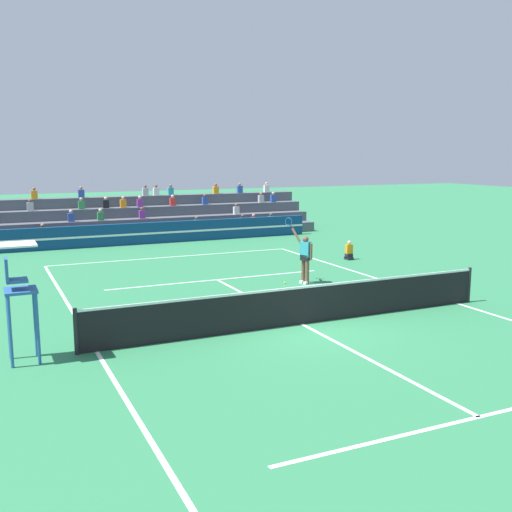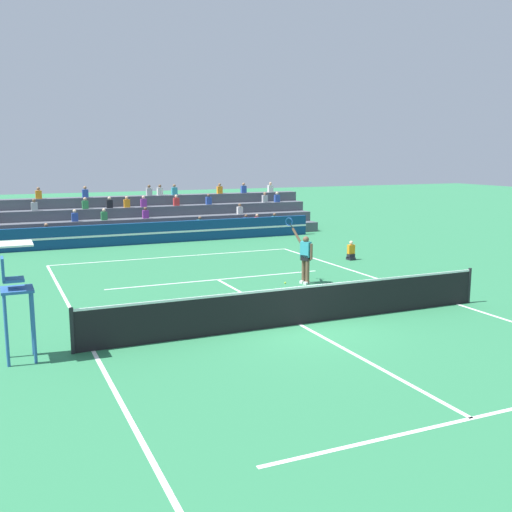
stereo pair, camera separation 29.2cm
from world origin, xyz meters
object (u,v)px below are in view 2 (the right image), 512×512
(tennis_player, at_px, (305,256))
(tennis_ball, at_px, (285,283))
(umpire_chair, at_px, (15,286))
(ball_kid_courtside, at_px, (351,252))

(tennis_player, height_order, tennis_ball, tennis_player)
(tennis_ball, bearing_deg, umpire_chair, -152.19)
(umpire_chair, relative_size, tennis_ball, 39.26)
(tennis_player, bearing_deg, umpire_chair, -154.97)
(umpire_chair, distance_m, tennis_ball, 10.40)
(umpire_chair, distance_m, ball_kid_courtside, 16.09)
(ball_kid_courtside, distance_m, tennis_ball, 5.80)
(umpire_chair, distance_m, tennis_player, 10.77)
(umpire_chair, xyz_separation_m, tennis_ball, (9.08, 4.79, -1.68))
(umpire_chair, bearing_deg, tennis_ball, 27.81)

